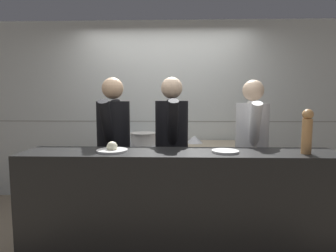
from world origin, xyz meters
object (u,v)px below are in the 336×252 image
Objects in this scene: oven_range at (132,175)px; stock_pot at (117,138)px; plated_dish_appetiser at (225,151)px; mixing_bowl_steel at (194,139)px; chef_head_cook at (114,149)px; chef_sous at (172,149)px; plated_dish_main at (112,149)px; chef_line at (251,150)px; sauce_pot at (143,138)px; pepper_mill at (307,130)px.

stock_pot reaches higher than oven_range.
stock_pot is 1.83m from plated_dish_appetiser.
chef_head_cook is (-0.91, -0.81, 0.01)m from mixing_bowl_steel.
chef_sous reaches higher than chef_head_cook.
oven_range is 3.36× the size of plated_dish_main.
chef_line is (0.56, -0.75, -0.00)m from mixing_bowl_steel.
stock_pot is 0.96× the size of sauce_pot.
mixing_bowl_steel is (0.69, 0.09, -0.02)m from sauce_pot.
stock_pot is at bearing 130.62° from chef_sous.
mixing_bowl_steel is 0.88× the size of plated_dish_main.
oven_range is 0.55m from stock_pot.
oven_range is at bearing 123.36° from chef_sous.
pepper_mill is at bearing -34.64° from chef_sous.
chef_sous reaches higher than sauce_pot.
chef_sous is (-1.09, 0.65, -0.27)m from pepper_mill.
plated_dish_appetiser reaches higher than mixing_bowl_steel.
plated_dish_appetiser is 0.62× the size of pepper_mill.
oven_range is at bearing 140.12° from pepper_mill.
chef_sous is (-0.30, -0.79, 0.01)m from mixing_bowl_steel.
pepper_mill is at bearing -39.88° from oven_range.
mixing_bowl_steel reaches higher than oven_range.
chef_head_cook is (-1.70, 0.63, -0.27)m from pepper_mill.
chef_sous is at bearing -60.89° from sauce_pot.
chef_line is (1.41, -0.69, 0.49)m from oven_range.
stock_pot is 1.05m from mixing_bowl_steel.
sauce_pot is 1.41m from chef_line.
plated_dish_main is (-0.10, -1.31, 0.10)m from sauce_pot.
pepper_mill is (1.65, -1.38, 0.78)m from oven_range.
stock_pot is 1.40m from plated_dish_main.
plated_dish_main is at bearing -119.39° from mixing_bowl_steel.
oven_range is 0.52× the size of chef_line.
stock_pot is 0.20× the size of chef_sous.
chef_head_cook is (0.14, -0.78, -0.00)m from stock_pot.
chef_sous is (0.39, -0.70, -0.01)m from sauce_pot.
chef_sous is (0.75, -0.76, -0.00)m from stock_pot.
plated_dish_main reaches higher than oven_range.
pepper_mill is at bearing -2.60° from plated_dish_appetiser.
chef_sous reaches higher than oven_range.
chef_head_cook is 1.00× the size of chef_sous.
chef_line is (0.40, 0.66, -0.11)m from plated_dish_appetiser.
plated_dish_main is (0.26, -1.37, 0.10)m from stock_pot.
plated_dish_main is 0.61m from chef_head_cook.
plated_dish_appetiser is (0.15, -1.41, 0.11)m from mixing_bowl_steel.
sauce_pot is (0.36, -0.06, 0.01)m from stock_pot.
pepper_mill is at bearing -1.35° from plated_dish_main.
oven_range is at bearing 88.28° from chef_head_cook.
mixing_bowl_steel is at bearing 1.55° from stock_pot.
chef_line reaches higher than plated_dish_main.
plated_dish_appetiser is at bearing -112.60° from chef_line.
plated_dish_appetiser is at bearing -57.83° from chef_sous.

